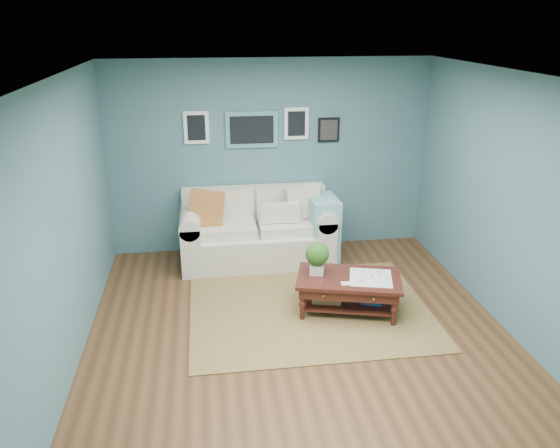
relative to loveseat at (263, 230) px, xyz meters
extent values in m
plane|color=brown|center=(0.17, -2.03, -0.44)|extent=(5.00, 5.00, 0.00)
plane|color=white|center=(0.17, -2.03, 2.26)|extent=(5.00, 5.00, 0.00)
cube|color=#456972|center=(0.17, 0.47, 0.91)|extent=(4.50, 0.02, 2.70)
cube|color=#456972|center=(0.17, -4.53, 0.91)|extent=(4.50, 0.02, 2.70)
cube|color=#456972|center=(-2.08, -2.03, 0.91)|extent=(0.02, 5.00, 2.70)
cube|color=#456972|center=(2.42, -2.03, 0.91)|extent=(0.02, 5.00, 2.70)
cube|color=slate|center=(-0.09, 0.45, 1.31)|extent=(0.72, 0.03, 0.50)
cube|color=black|center=(-0.09, 0.43, 1.31)|extent=(0.60, 0.01, 0.38)
cube|color=white|center=(-0.84, 0.45, 1.36)|extent=(0.34, 0.03, 0.44)
cube|color=white|center=(0.53, 0.45, 1.38)|extent=(0.34, 0.03, 0.44)
cube|color=black|center=(0.99, 0.45, 1.28)|extent=(0.30, 0.03, 0.34)
cube|color=brown|center=(0.37, -1.49, -0.44)|extent=(2.75, 2.20, 0.01)
cube|color=beige|center=(-0.09, -0.04, -0.22)|extent=(1.53, 0.95, 0.45)
cube|color=beige|center=(-0.09, 0.33, 0.27)|extent=(2.01, 0.24, 0.52)
cube|color=beige|center=(-0.99, -0.04, -0.11)|extent=(0.26, 0.95, 0.67)
cube|color=beige|center=(0.80, -0.04, -0.11)|extent=(0.26, 0.95, 0.67)
cylinder|color=beige|center=(-0.99, -0.04, 0.23)|extent=(0.28, 0.95, 0.28)
cylinder|color=beige|center=(0.80, -0.04, 0.23)|extent=(0.28, 0.95, 0.28)
cube|color=beige|center=(-0.50, -0.10, 0.08)|extent=(0.78, 0.60, 0.14)
cube|color=beige|center=(0.32, -0.10, 0.08)|extent=(0.78, 0.60, 0.14)
cube|color=beige|center=(-0.50, 0.20, 0.35)|extent=(0.78, 0.13, 0.39)
cube|color=beige|center=(0.32, 0.20, 0.35)|extent=(0.78, 0.13, 0.39)
cube|color=orange|center=(-0.76, -0.09, 0.39)|extent=(0.52, 0.19, 0.51)
cube|color=beige|center=(0.55, -0.02, 0.39)|extent=(0.51, 0.19, 0.50)
cube|color=beige|center=(0.21, -0.15, 0.29)|extent=(0.54, 0.13, 0.26)
cube|color=#79ABA6|center=(0.80, -0.17, 0.05)|extent=(0.37, 0.59, 0.86)
cube|color=#371212|center=(0.80, -1.58, -0.02)|extent=(1.30, 0.96, 0.04)
cube|color=#371212|center=(0.80, -1.58, -0.10)|extent=(1.21, 0.87, 0.12)
cube|color=#371212|center=(0.80, -1.58, -0.33)|extent=(1.09, 0.75, 0.02)
sphere|color=gold|center=(0.46, -1.81, -0.10)|extent=(0.03, 0.03, 0.03)
sphere|color=gold|center=(0.99, -1.95, -0.10)|extent=(0.03, 0.03, 0.03)
cylinder|color=#371212|center=(0.25, -1.70, -0.24)|extent=(0.06, 0.06, 0.40)
cylinder|color=#371212|center=(1.22, -1.97, -0.24)|extent=(0.06, 0.06, 0.40)
cylinder|color=#371212|center=(0.38, -1.20, -0.24)|extent=(0.06, 0.06, 0.40)
cylinder|color=#371212|center=(1.36, -1.46, -0.24)|extent=(0.06, 0.06, 0.40)
cube|color=white|center=(0.46, -1.44, 0.05)|extent=(0.19, 0.19, 0.12)
sphere|color=#1E4914|center=(0.46, -1.44, 0.24)|extent=(0.27, 0.27, 0.27)
cube|color=silver|center=(1.04, -1.64, 0.00)|extent=(0.57, 0.57, 0.01)
cube|color=tan|center=(0.57, -1.52, -0.22)|extent=(0.38, 0.31, 0.19)
cube|color=#24508F|center=(1.07, -1.63, -0.27)|extent=(0.27, 0.23, 0.11)
camera|label=1|loc=(-0.75, -6.98, 2.76)|focal=35.00mm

